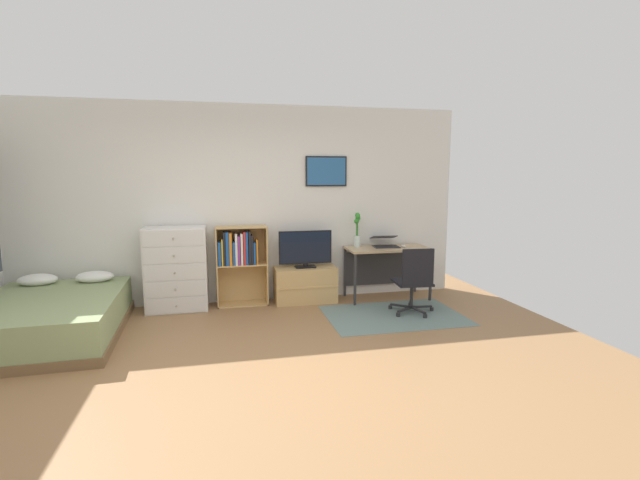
{
  "coord_description": "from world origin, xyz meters",
  "views": [
    {
      "loc": [
        -0.32,
        -3.83,
        1.76
      ],
      "look_at": [
        0.87,
        1.5,
        0.96
      ],
      "focal_mm": 25.21,
      "sensor_mm": 36.0,
      "label": 1
    }
  ],
  "objects_px": {
    "bed": "(50,317)",
    "dresser": "(176,269)",
    "tv_stand": "(305,284)",
    "bookshelf": "(240,257)",
    "bamboo_vase": "(357,228)",
    "laptop": "(385,242)",
    "television": "(305,249)",
    "desk": "(385,256)",
    "computer_mouse": "(403,246)",
    "office_chair": "(414,279)"
  },
  "relations": [
    {
      "from": "office_chair",
      "to": "laptop",
      "type": "relative_size",
      "value": 2.05
    },
    {
      "from": "bed",
      "to": "bookshelf",
      "type": "height_order",
      "value": "bookshelf"
    },
    {
      "from": "bed",
      "to": "bamboo_vase",
      "type": "xyz_separation_m",
      "value": [
        3.74,
        0.85,
        0.78
      ]
    },
    {
      "from": "bookshelf",
      "to": "computer_mouse",
      "type": "xyz_separation_m",
      "value": [
        2.29,
        -0.15,
        0.09
      ]
    },
    {
      "from": "tv_stand",
      "to": "laptop",
      "type": "bearing_deg",
      "value": 0.47
    },
    {
      "from": "computer_mouse",
      "to": "office_chair",
      "type": "bearing_deg",
      "value": -102.27
    },
    {
      "from": "dresser",
      "to": "laptop",
      "type": "distance_m",
      "value": 2.88
    },
    {
      "from": "tv_stand",
      "to": "bamboo_vase",
      "type": "xyz_separation_m",
      "value": [
        0.77,
        0.07,
        0.76
      ]
    },
    {
      "from": "bed",
      "to": "office_chair",
      "type": "distance_m",
      "value": 4.21
    },
    {
      "from": "television",
      "to": "bamboo_vase",
      "type": "relative_size",
      "value": 1.51
    },
    {
      "from": "laptop",
      "to": "tv_stand",
      "type": "bearing_deg",
      "value": -174.12
    },
    {
      "from": "television",
      "to": "desk",
      "type": "xyz_separation_m",
      "value": [
        1.17,
        0.02,
        -0.14
      ]
    },
    {
      "from": "bookshelf",
      "to": "bamboo_vase",
      "type": "xyz_separation_m",
      "value": [
        1.66,
        0.03,
        0.34
      ]
    },
    {
      "from": "office_chair",
      "to": "computer_mouse",
      "type": "relative_size",
      "value": 8.27
    },
    {
      "from": "dresser",
      "to": "computer_mouse",
      "type": "height_order",
      "value": "dresser"
    },
    {
      "from": "bamboo_vase",
      "to": "bookshelf",
      "type": "bearing_deg",
      "value": -179.01
    },
    {
      "from": "bed",
      "to": "desk",
      "type": "relative_size",
      "value": 1.73
    },
    {
      "from": "bed",
      "to": "dresser",
      "type": "xyz_separation_m",
      "value": [
        1.26,
        0.77,
        0.32
      ]
    },
    {
      "from": "bed",
      "to": "dresser",
      "type": "relative_size",
      "value": 1.85
    },
    {
      "from": "bed",
      "to": "desk",
      "type": "xyz_separation_m",
      "value": [
        4.14,
        0.78,
        0.37
      ]
    },
    {
      "from": "bookshelf",
      "to": "bamboo_vase",
      "type": "bearing_deg",
      "value": 0.99
    },
    {
      "from": "tv_stand",
      "to": "computer_mouse",
      "type": "bearing_deg",
      "value": -4.27
    },
    {
      "from": "computer_mouse",
      "to": "bamboo_vase",
      "type": "bearing_deg",
      "value": 164.43
    },
    {
      "from": "television",
      "to": "computer_mouse",
      "type": "height_order",
      "value": "television"
    },
    {
      "from": "computer_mouse",
      "to": "bookshelf",
      "type": "bearing_deg",
      "value": 176.3
    },
    {
      "from": "dresser",
      "to": "television",
      "type": "relative_size",
      "value": 1.49
    },
    {
      "from": "tv_stand",
      "to": "television",
      "type": "height_order",
      "value": "television"
    },
    {
      "from": "bed",
      "to": "bookshelf",
      "type": "bearing_deg",
      "value": 19.51
    },
    {
      "from": "bookshelf",
      "to": "laptop",
      "type": "bearing_deg",
      "value": -0.93
    },
    {
      "from": "bed",
      "to": "bookshelf",
      "type": "relative_size",
      "value": 1.87
    },
    {
      "from": "bed",
      "to": "bamboo_vase",
      "type": "height_order",
      "value": "bamboo_vase"
    },
    {
      "from": "bed",
      "to": "tv_stand",
      "type": "height_order",
      "value": "bed"
    },
    {
      "from": "bed",
      "to": "laptop",
      "type": "height_order",
      "value": "laptop"
    },
    {
      "from": "dresser",
      "to": "office_chair",
      "type": "height_order",
      "value": "dresser"
    },
    {
      "from": "bookshelf",
      "to": "computer_mouse",
      "type": "distance_m",
      "value": 2.3
    },
    {
      "from": "bed",
      "to": "desk",
      "type": "distance_m",
      "value": 4.23
    },
    {
      "from": "dresser",
      "to": "desk",
      "type": "xyz_separation_m",
      "value": [
        2.88,
        0.01,
        0.05
      ]
    },
    {
      "from": "bed",
      "to": "tv_stand",
      "type": "xyz_separation_m",
      "value": [
        2.97,
        0.78,
        0.02
      ]
    },
    {
      "from": "laptop",
      "to": "bamboo_vase",
      "type": "height_order",
      "value": "bamboo_vase"
    },
    {
      "from": "dresser",
      "to": "bamboo_vase",
      "type": "relative_size",
      "value": 2.25
    },
    {
      "from": "dresser",
      "to": "computer_mouse",
      "type": "distance_m",
      "value": 3.12
    },
    {
      "from": "desk",
      "to": "bamboo_vase",
      "type": "xyz_separation_m",
      "value": [
        -0.4,
        0.08,
        0.4
      ]
    },
    {
      "from": "dresser",
      "to": "tv_stand",
      "type": "relative_size",
      "value": 1.29
    },
    {
      "from": "desk",
      "to": "office_chair",
      "type": "height_order",
      "value": "office_chair"
    },
    {
      "from": "tv_stand",
      "to": "office_chair",
      "type": "relative_size",
      "value": 0.99
    },
    {
      "from": "bed",
      "to": "bookshelf",
      "type": "xyz_separation_m",
      "value": [
        2.08,
        0.82,
        0.44
      ]
    },
    {
      "from": "bed",
      "to": "computer_mouse",
      "type": "xyz_separation_m",
      "value": [
        4.37,
        0.68,
        0.53
      ]
    },
    {
      "from": "office_chair",
      "to": "bamboo_vase",
      "type": "height_order",
      "value": "bamboo_vase"
    },
    {
      "from": "television",
      "to": "desk",
      "type": "relative_size",
      "value": 0.63
    },
    {
      "from": "dresser",
      "to": "laptop",
      "type": "relative_size",
      "value": 2.6
    }
  ]
}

